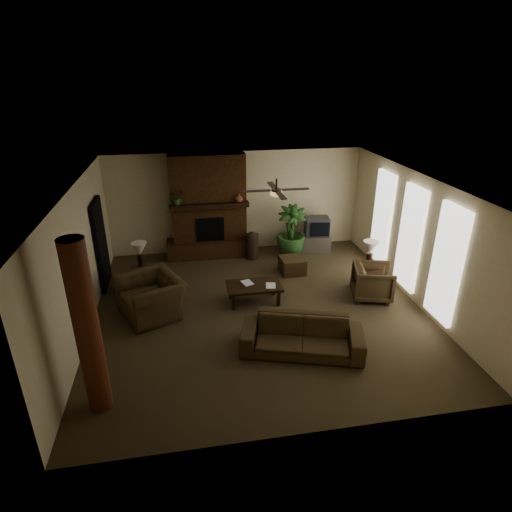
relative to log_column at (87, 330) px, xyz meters
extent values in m
plane|color=#493B24|center=(2.95, 2.40, -1.40)|extent=(7.00, 7.00, 0.00)
plane|color=silver|center=(2.95, 2.40, 1.40)|extent=(7.00, 7.00, 0.00)
plane|color=beige|center=(2.95, 5.90, 0.00)|extent=(7.00, 0.00, 7.00)
plane|color=beige|center=(2.95, -1.10, 0.00)|extent=(7.00, 0.00, 7.00)
plane|color=beige|center=(-0.55, 2.40, 0.00)|extent=(0.00, 7.00, 7.00)
plane|color=beige|center=(6.45, 2.40, 0.00)|extent=(0.00, 7.00, 7.00)
cube|color=#553116|center=(2.15, 5.65, 0.00)|extent=(2.00, 0.50, 2.80)
cube|color=#553116|center=(2.15, 5.55, -1.17)|extent=(2.40, 0.70, 0.45)
cube|color=black|center=(2.15, 5.39, -0.58)|extent=(0.75, 0.04, 0.65)
cube|color=black|center=(2.15, 5.37, 0.10)|extent=(2.10, 0.28, 0.12)
cube|color=white|center=(6.40, 4.00, -0.05)|extent=(0.08, 0.85, 2.35)
cube|color=white|center=(6.40, 2.60, -0.05)|extent=(0.08, 0.85, 2.35)
cube|color=white|center=(6.40, 1.20, -0.05)|extent=(0.08, 0.85, 2.35)
cylinder|color=brown|center=(0.00, 0.00, 0.00)|extent=(0.36, 0.36, 2.80)
cube|color=black|center=(-0.49, 4.20, -0.35)|extent=(0.10, 1.00, 2.10)
cylinder|color=#312216|center=(3.35, 2.70, 1.28)|extent=(0.04, 0.04, 0.24)
cylinder|color=#312216|center=(3.35, 2.70, 1.16)|extent=(0.20, 0.20, 0.06)
ellipsoid|color=#F2BF72|center=(3.35, 2.70, 1.10)|extent=(0.26, 0.26, 0.14)
cube|color=black|center=(3.75, 2.70, 1.17)|extent=(0.55, 0.12, 0.01)
cube|color=black|center=(2.95, 2.70, 1.17)|extent=(0.55, 0.12, 0.01)
cube|color=black|center=(3.35, 3.10, 1.17)|extent=(0.12, 0.55, 0.01)
cube|color=black|center=(3.35, 2.30, 1.17)|extent=(0.12, 0.55, 0.01)
imported|color=#45341D|center=(3.46, 0.82, -0.96)|extent=(2.32, 1.28, 0.87)
imported|color=#45341D|center=(0.68, 2.62, -0.83)|extent=(1.31, 1.53, 1.13)
imported|color=#45341D|center=(5.58, 2.48, -0.97)|extent=(0.99, 1.02, 0.87)
cube|color=black|center=(2.90, 2.74, -1.00)|extent=(1.20, 0.70, 0.06)
cube|color=black|center=(2.40, 2.49, -1.21)|extent=(0.07, 0.07, 0.37)
cube|color=black|center=(3.40, 2.49, -1.21)|extent=(0.07, 0.07, 0.37)
cube|color=black|center=(2.40, 2.99, -1.21)|extent=(0.07, 0.07, 0.37)
cube|color=black|center=(3.40, 2.99, -1.21)|extent=(0.07, 0.07, 0.37)
cube|color=#45341D|center=(4.12, 4.06, -1.20)|extent=(0.63, 0.63, 0.40)
cube|color=#B3B3B6|center=(5.11, 5.34, -1.15)|extent=(0.92, 0.64, 0.50)
cube|color=#38383B|center=(5.12, 5.28, -0.64)|extent=(0.71, 0.58, 0.52)
cube|color=black|center=(5.12, 5.01, -0.64)|extent=(0.52, 0.10, 0.40)
cylinder|color=#34271D|center=(3.26, 5.13, -1.05)|extent=(0.34, 0.34, 0.70)
sphere|color=#34271D|center=(3.26, 5.13, -0.80)|extent=(0.34, 0.34, 0.34)
imported|color=#2B5321|center=(4.34, 5.12, -1.00)|extent=(0.89, 1.48, 0.80)
cube|color=black|center=(0.39, 3.72, -1.12)|extent=(0.55, 0.55, 0.55)
cylinder|color=#312216|center=(0.42, 3.77, -0.67)|extent=(0.15, 0.15, 0.35)
cone|color=white|center=(0.42, 3.77, -0.35)|extent=(0.38, 0.38, 0.30)
cube|color=black|center=(5.63, 2.97, -1.12)|extent=(0.56, 0.56, 0.55)
cylinder|color=#312216|center=(5.65, 2.93, -0.67)|extent=(0.15, 0.15, 0.35)
cone|color=white|center=(5.65, 2.93, -0.35)|extent=(0.38, 0.38, 0.30)
imported|color=#2B5321|center=(1.33, 5.42, 0.32)|extent=(0.38, 0.42, 0.33)
imported|color=brown|center=(2.94, 5.36, 0.27)|extent=(0.26, 0.26, 0.22)
imported|color=#999999|center=(2.65, 2.80, -0.83)|extent=(0.21, 0.09, 0.29)
imported|color=#999999|center=(3.14, 2.63, -0.82)|extent=(0.21, 0.06, 0.29)
camera|label=1|loc=(1.49, -5.45, 3.42)|focal=29.74mm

